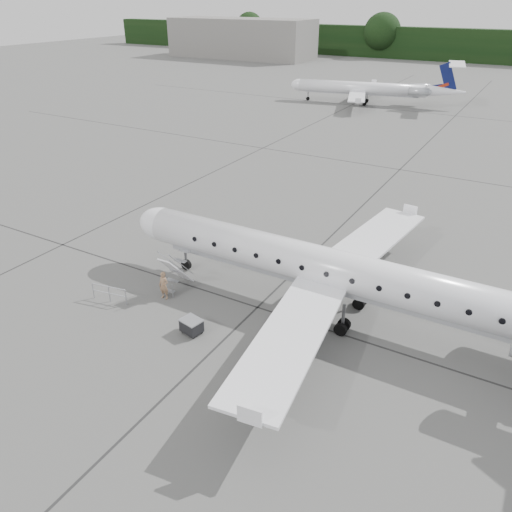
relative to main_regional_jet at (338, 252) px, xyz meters
The scene contains 8 objects.
ground 6.21m from the main_regional_jet, 94.32° to the right, with size 320.00×320.00×0.00m, color slate.
terminal_building 126.52m from the main_regional_jet, 123.79° to the left, with size 40.00×14.00×10.00m, color slate.
main_regional_jet is the anchor object (origin of this frame).
airstair 9.71m from the main_regional_jet, 166.34° to the right, with size 0.85×2.13×2.41m, color white, non-canonical shape.
passenger 10.15m from the main_regional_jet, 159.34° to the right, with size 0.62×0.41×1.71m, color #946F51.
safety_railing 13.15m from the main_regional_jet, 155.48° to the right, with size 2.20×0.08×1.00m, color #97999F, non-canonical shape.
baggage_cart 8.53m from the main_regional_jet, 136.68° to the right, with size 1.02×0.83×0.89m, color black, non-canonical shape.
bg_regional_left 61.28m from the main_regional_jet, 108.20° to the left, with size 25.70×18.50×6.74m, color white, non-canonical shape.
Camera 1 is at (8.18, -17.19, 15.69)m, focal length 35.00 mm.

